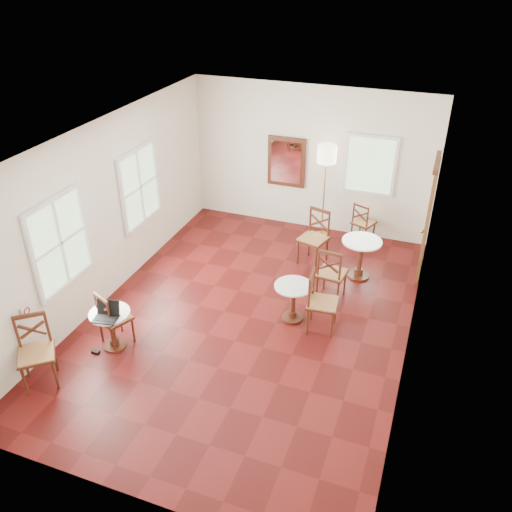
{
  "coord_description": "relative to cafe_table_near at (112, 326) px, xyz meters",
  "views": [
    {
      "loc": [
        2.51,
        -6.48,
        5.28
      ],
      "look_at": [
        0.0,
        0.3,
        1.0
      ],
      "focal_mm": 37.1,
      "sensor_mm": 36.0,
      "label": 1
    }
  ],
  "objects": [
    {
      "name": "ground",
      "position": [
        1.66,
        1.39,
        -0.39
      ],
      "size": [
        7.0,
        7.0,
        0.0
      ],
      "primitive_type": "plane",
      "color": "#530F0E",
      "rests_on": "ground"
    },
    {
      "name": "room_shell",
      "position": [
        1.6,
        1.66,
        1.5
      ],
      "size": [
        5.02,
        7.02,
        3.01
      ],
      "color": "white",
      "rests_on": "ground"
    },
    {
      "name": "cafe_table_near",
      "position": [
        0.0,
        0.0,
        0.0
      ],
      "size": [
        0.6,
        0.6,
        0.64
      ],
      "color": "#4C2213",
      "rests_on": "ground"
    },
    {
      "name": "cafe_table_mid",
      "position": [
        2.33,
        1.61,
        0.01
      ],
      "size": [
        0.61,
        0.61,
        0.65
      ],
      "color": "#4C2213",
      "rests_on": "ground"
    },
    {
      "name": "cafe_table_back",
      "position": [
        3.1,
        3.25,
        0.07
      ],
      "size": [
        0.71,
        0.71,
        0.75
      ],
      "color": "#4C2213",
      "rests_on": "ground"
    },
    {
      "name": "chair_near_a",
      "position": [
        -0.03,
        0.1,
        0.06
      ],
      "size": [
        0.56,
        0.56,
        0.91
      ],
      "rotation": [
        0.0,
        0.0,
        2.72
      ],
      "color": "#4C2213",
      "rests_on": "ground"
    },
    {
      "name": "chair_near_b",
      "position": [
        -0.53,
        -0.97,
        0.12
      ],
      "size": [
        0.67,
        0.67,
        1.04
      ],
      "rotation": [
        0.0,
        0.0,
        0.69
      ],
      "color": "#4C2213",
      "rests_on": "ground"
    },
    {
      "name": "chair_mid_a",
      "position": [
        2.76,
        2.4,
        0.1
      ],
      "size": [
        0.5,
        0.5,
        0.99
      ],
      "rotation": [
        0.0,
        0.0,
        3.04
      ],
      "color": "#4C2213",
      "rests_on": "ground"
    },
    {
      "name": "chair_mid_b",
      "position": [
        2.8,
        1.51,
        0.11
      ],
      "size": [
        0.51,
        0.51,
        1.01
      ],
      "rotation": [
        0.0,
        0.0,
        1.67
      ],
      "color": "#4C2213",
      "rests_on": "ground"
    },
    {
      "name": "chair_back_a",
      "position": [
        2.9,
        4.6,
        0.04
      ],
      "size": [
        0.52,
        0.52,
        0.86
      ],
      "rotation": [
        0.0,
        0.0,
        2.77
      ],
      "color": "#4C2213",
      "rests_on": "ground"
    },
    {
      "name": "chair_back_b",
      "position": [
        2.17,
        3.45,
        0.13
      ],
      "size": [
        0.6,
        0.6,
        1.06
      ],
      "rotation": [
        0.0,
        0.0,
        -0.28
      ],
      "color": "#4C2213",
      "rests_on": "ground"
    },
    {
      "name": "floor_lamp",
      "position": [
        2.07,
        4.54,
        1.26
      ],
      "size": [
        0.38,
        0.38,
        1.95
      ],
      "color": "#BF8C3F",
      "rests_on": "ground"
    },
    {
      "name": "laptop",
      "position": [
        0.04,
        -0.11,
        0.3
      ],
      "size": [
        0.38,
        0.34,
        0.24
      ],
      "rotation": [
        0.0,
        0.0,
        0.17
      ],
      "color": "black",
      "rests_on": "cafe_table_near"
    },
    {
      "name": "mouse",
      "position": [
        0.04,
        0.06,
        0.26
      ],
      "size": [
        0.13,
        0.1,
        0.04
      ],
      "primitive_type": "ellipsoid",
      "rotation": [
        0.0,
        0.0,
        -0.38
      ],
      "color": "black",
      "rests_on": "cafe_table_near"
    },
    {
      "name": "navy_mug",
      "position": [
        -0.04,
        -0.02,
        0.29
      ],
      "size": [
        0.12,
        0.08,
        0.1
      ],
      "color": "black",
      "rests_on": "cafe_table_near"
    },
    {
      "name": "water_glass",
      "position": [
        0.03,
        0.07,
        0.29
      ],
      "size": [
        0.06,
        0.06,
        0.1
      ],
      "primitive_type": "cylinder",
      "color": "white",
      "rests_on": "cafe_table_near"
    },
    {
      "name": "power_adapter",
      "position": [
        -0.18,
        -0.23,
        -0.37
      ],
      "size": [
        0.11,
        0.07,
        0.05
      ],
      "primitive_type": "cube",
      "color": "black",
      "rests_on": "ground"
    }
  ]
}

